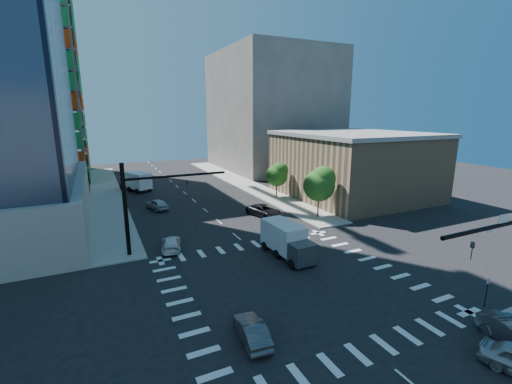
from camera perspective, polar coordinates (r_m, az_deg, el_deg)
ground at (r=29.22m, az=5.98°, el=-14.80°), size 160.00×160.00×0.00m
road_markings at (r=29.22m, az=5.98°, el=-14.79°), size 20.00×20.00×0.01m
sidewalk_ne at (r=68.61m, az=-2.42°, el=1.61°), size 5.00×60.00×0.15m
sidewalk_nw at (r=63.43m, az=-23.69°, el=-0.43°), size 5.00×60.00×0.15m
construction_building at (r=85.73m, az=-36.37°, el=17.97°), size 25.16×34.50×70.60m
commercial_building at (r=59.13m, az=15.86°, el=4.45°), size 20.50×22.50×10.60m
bg_building_ne at (r=87.05m, az=2.56°, el=13.24°), size 24.00×30.00×28.00m
signal_mast_nw at (r=34.62m, az=-18.56°, el=-1.22°), size 10.20×0.40×9.00m
tree_south at (r=45.35m, az=10.68°, el=1.44°), size 4.16×4.16×6.82m
tree_north at (r=55.59m, az=3.65°, el=3.01°), size 3.54×3.52×5.78m
no_parking_sign at (r=30.18m, az=34.09°, el=-13.25°), size 0.30×0.06×2.20m
car_nb_far at (r=46.23m, az=1.37°, el=-3.14°), size 3.99×5.92×1.51m
car_sb_near at (r=36.31m, az=-13.93°, el=-8.29°), size 2.76×4.76×1.30m
car_sb_mid at (r=51.42m, az=-16.17°, el=-1.98°), size 3.08×4.83×1.53m
car_sb_cross at (r=22.48m, az=-0.71°, el=-22.10°), size 1.84×4.16×1.33m
box_truck_near at (r=33.32m, az=5.43°, el=-8.54°), size 2.84×6.14×3.16m
box_truck_far at (r=65.20m, az=-19.55°, el=1.53°), size 5.14×6.97×3.36m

